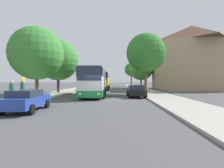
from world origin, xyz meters
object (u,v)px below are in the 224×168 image
at_px(bus_front, 94,82).
at_px(tree_right_mid, 141,68).
at_px(parked_car_left_curb, 27,100).
at_px(tree_right_far, 146,53).
at_px(bus_stop_sign, 23,85).
at_px(parked_car_right_near, 136,91).
at_px(pedestrian_waiting_far, 12,93).
at_px(pedestrian_walking_back, 23,91).
at_px(tree_left_near, 58,60).
at_px(bus_middle, 103,81).
at_px(tree_right_near, 131,70).
at_px(tree_left_far, 37,53).

relative_size(bus_front, tree_right_mid, 1.31).
height_order(parked_car_left_curb, tree_right_far, tree_right_far).
bearing_deg(bus_stop_sign, parked_car_right_near, 23.87).
bearing_deg(parked_car_left_curb, tree_right_mid, 67.70).
height_order(bus_stop_sign, pedestrian_waiting_far, bus_stop_sign).
distance_m(pedestrian_waiting_far, pedestrian_walking_back, 1.02).
relative_size(parked_car_left_curb, tree_right_far, 0.49).
xyz_separation_m(pedestrian_waiting_far, pedestrian_walking_back, (0.27, 0.98, 0.03)).
bearing_deg(bus_stop_sign, bus_front, 45.69).
bearing_deg(tree_right_mid, tree_left_near, -128.76).
bearing_deg(bus_middle, tree_right_mid, 43.49).
height_order(parked_car_left_curb, tree_right_near, tree_right_near).
xyz_separation_m(parked_car_right_near, tree_right_mid, (3.97, 24.72, 4.41)).
height_order(bus_stop_sign, tree_left_far, tree_left_far).
distance_m(bus_front, pedestrian_waiting_far, 10.52).
bearing_deg(tree_right_near, bus_front, -103.02).
xyz_separation_m(pedestrian_waiting_far, tree_left_far, (-2.13, 8.63, 4.23)).
xyz_separation_m(bus_front, parked_car_left_curb, (-2.95, -10.90, -1.10)).
relative_size(pedestrian_waiting_far, tree_right_near, 0.26).
bearing_deg(parked_car_right_near, tree_right_far, -116.06).
bearing_deg(tree_right_mid, bus_middle, -135.83).
height_order(bus_middle, tree_left_far, tree_left_far).
distance_m(parked_car_left_curb, pedestrian_walking_back, 3.13).
relative_size(tree_left_far, tree_right_mid, 1.03).
bearing_deg(tree_right_far, parked_car_left_curb, -125.96).
bearing_deg(pedestrian_walking_back, pedestrian_waiting_far, -143.50).
distance_m(pedestrian_walking_back, tree_left_far, 9.05).
xyz_separation_m(pedestrian_waiting_far, tree_right_near, (12.14, 40.49, 4.14)).
relative_size(bus_front, tree_left_far, 1.27).
height_order(pedestrian_waiting_far, tree_left_near, tree_left_near).
distance_m(bus_stop_sign, tree_right_far, 16.02).
distance_m(bus_front, tree_left_near, 8.32).
xyz_separation_m(parked_car_right_near, pedestrian_walking_back, (-9.79, -7.17, 0.37)).
bearing_deg(tree_right_mid, pedestrian_walking_back, -113.34).
bearing_deg(parked_car_right_near, bus_front, -13.47).
bearing_deg(tree_left_near, bus_middle, 59.03).
height_order(bus_front, bus_middle, bus_middle).
relative_size(tree_left_near, tree_left_far, 0.95).
relative_size(pedestrian_waiting_far, tree_left_near, 0.23).
relative_size(tree_left_far, tree_right_far, 1.00).
bearing_deg(tree_right_mid, bus_front, -111.13).
xyz_separation_m(bus_front, tree_right_mid, (9.12, 23.60, 3.32)).
xyz_separation_m(parked_car_left_curb, tree_right_near, (10.17, 42.12, 4.49)).
distance_m(parked_car_left_curb, bus_stop_sign, 5.76).
relative_size(parked_car_left_curb, bus_stop_sign, 1.88).
bearing_deg(parked_car_right_near, tree_left_far, -3.47).
bearing_deg(tree_left_near, tree_right_mid, 51.24).
height_order(bus_stop_sign, tree_left_near, tree_left_near).
height_order(pedestrian_walking_back, tree_right_far, tree_right_far).
height_order(bus_middle, bus_stop_sign, bus_middle).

